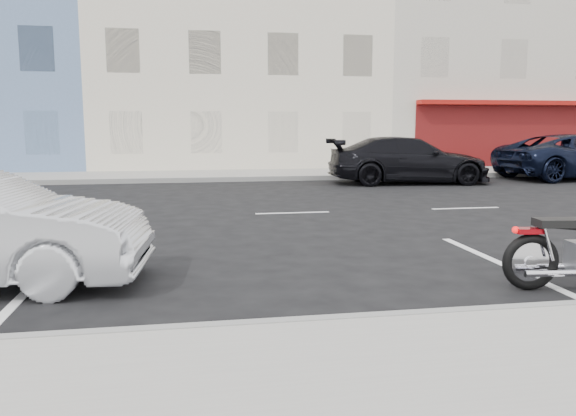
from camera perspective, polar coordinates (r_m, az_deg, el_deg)
name	(u,v)px	position (r m, az deg, el deg)	size (l,w,h in m)	color
ground	(381,211)	(12.57, 9.46, -0.26)	(120.00, 120.00, 0.00)	black
sidewalk_far	(166,176)	(20.52, -12.25, 3.19)	(80.00, 3.40, 0.15)	gray
curb_near	(91,340)	(5.12, -19.41, -12.52)	(80.00, 0.12, 0.16)	gray
curb_far	(164,180)	(18.83, -12.46, 2.75)	(80.00, 0.12, 0.16)	gray
bldg_cream	(232,44)	(28.37, -5.67, 16.22)	(12.00, 12.00, 11.50)	beige
bldg_corner	(482,40)	(32.15, 19.09, 15.79)	(14.00, 12.00, 12.50)	beige
car_far	(408,160)	(18.63, 12.14, 4.77)	(2.10, 5.18, 1.50)	black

